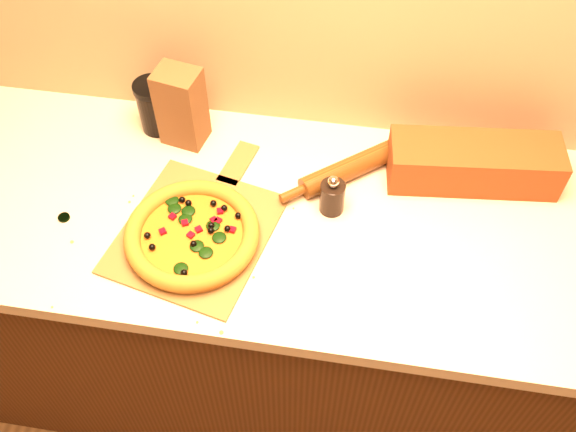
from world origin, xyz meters
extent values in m
cube|color=#43260E|center=(0.00, 1.43, 0.43)|extent=(2.80, 0.65, 0.86)
cube|color=beige|center=(0.00, 1.43, 0.88)|extent=(2.84, 0.68, 0.04)
cube|color=brown|center=(-0.26, 1.33, 0.90)|extent=(0.40, 0.43, 0.01)
cube|color=brown|center=(-0.21, 1.56, 0.90)|extent=(0.09, 0.15, 0.01)
cylinder|color=#C57931|center=(-0.26, 1.31, 0.91)|extent=(0.29, 0.29, 0.01)
cylinder|color=orange|center=(-0.26, 1.31, 0.93)|extent=(0.24, 0.24, 0.01)
torus|color=brown|center=(-0.26, 1.31, 0.93)|extent=(0.31, 0.31, 0.04)
ellipsoid|color=black|center=(-0.21, 1.34, 0.93)|extent=(0.03, 0.03, 0.01)
sphere|color=black|center=(-0.30, 1.29, 0.94)|extent=(0.02, 0.02, 0.02)
cube|color=maroon|center=(-0.24, 1.27, 0.93)|extent=(0.02, 0.02, 0.01)
cylinder|color=black|center=(-0.58, 1.33, 0.90)|extent=(0.03, 0.03, 0.01)
cylinder|color=black|center=(0.04, 1.46, 0.94)|extent=(0.06, 0.06, 0.08)
sphere|color=silver|center=(0.04, 1.46, 1.00)|extent=(0.03, 0.03, 0.03)
cylinder|color=#562B0E|center=(0.08, 1.57, 0.93)|extent=(0.24, 0.21, 0.05)
cylinder|color=#562B0E|center=(0.21, 1.68, 0.93)|extent=(0.06, 0.06, 0.02)
cylinder|color=#562B0E|center=(-0.05, 1.47, 0.93)|extent=(0.06, 0.06, 0.02)
cube|color=brown|center=(0.37, 1.61, 0.96)|extent=(0.42, 0.17, 0.11)
cube|color=brown|center=(-0.36, 1.64, 1.01)|extent=(0.12, 0.11, 0.21)
cylinder|color=black|center=(-0.44, 1.66, 0.96)|extent=(0.09, 0.09, 0.13)
cylinder|color=black|center=(-0.44, 1.66, 1.04)|extent=(0.09, 0.09, 0.02)
camera|label=1|loc=(0.09, 0.50, 2.10)|focal=40.00mm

